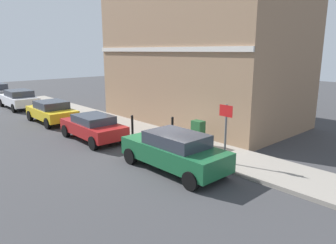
{
  "coord_description": "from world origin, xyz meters",
  "views": [
    {
      "loc": [
        -8.14,
        -9.14,
        4.39
      ],
      "look_at": [
        1.25,
        1.1,
        1.2
      ],
      "focal_mm": 33.15,
      "sensor_mm": 36.0,
      "label": 1
    }
  ],
  "objects_px": {
    "car_green": "(174,150)",
    "car_yellow": "(52,111)",
    "car_red": "(93,127)",
    "utility_cabinet": "(198,134)",
    "bollard_far_kerb": "(132,124)",
    "street_sign": "(226,125)",
    "car_white": "(19,99)",
    "bollard_near_cabinet": "(172,126)"
  },
  "relations": [
    {
      "from": "car_green",
      "to": "bollard_near_cabinet",
      "type": "bearing_deg",
      "value": -42.5
    },
    {
      "from": "car_green",
      "to": "street_sign",
      "type": "height_order",
      "value": "street_sign"
    },
    {
      "from": "car_green",
      "to": "street_sign",
      "type": "xyz_separation_m",
      "value": [
        1.72,
        -1.02,
        0.88
      ]
    },
    {
      "from": "car_yellow",
      "to": "bollard_far_kerb",
      "type": "bearing_deg",
      "value": -164.72
    },
    {
      "from": "car_yellow",
      "to": "street_sign",
      "type": "distance_m",
      "value": 12.18
    },
    {
      "from": "car_green",
      "to": "car_white",
      "type": "height_order",
      "value": "car_green"
    },
    {
      "from": "car_red",
      "to": "car_yellow",
      "type": "distance_m",
      "value": 5.3
    },
    {
      "from": "bollard_far_kerb",
      "to": "car_red",
      "type": "bearing_deg",
      "value": 151.29
    },
    {
      "from": "car_yellow",
      "to": "utility_cabinet",
      "type": "xyz_separation_m",
      "value": [
        2.8,
        -9.76,
        -0.04
      ]
    },
    {
      "from": "utility_cabinet",
      "to": "bollard_far_kerb",
      "type": "height_order",
      "value": "utility_cabinet"
    },
    {
      "from": "car_yellow",
      "to": "car_green",
      "type": "bearing_deg",
      "value": -178.93
    },
    {
      "from": "car_green",
      "to": "bollard_near_cabinet",
      "type": "height_order",
      "value": "car_green"
    },
    {
      "from": "car_green",
      "to": "car_white",
      "type": "xyz_separation_m",
      "value": [
        0.0,
        17.58,
        -0.02
      ]
    },
    {
      "from": "car_white",
      "to": "bollard_near_cabinet",
      "type": "height_order",
      "value": "car_white"
    },
    {
      "from": "bollard_near_cabinet",
      "to": "car_yellow",
      "type": "bearing_deg",
      "value": 110.05
    },
    {
      "from": "car_red",
      "to": "utility_cabinet",
      "type": "distance_m",
      "value": 5.3
    },
    {
      "from": "car_red",
      "to": "car_white",
      "type": "xyz_separation_m",
      "value": [
        0.2,
        11.89,
        0.06
      ]
    },
    {
      "from": "car_red",
      "to": "car_yellow",
      "type": "xyz_separation_m",
      "value": [
        0.08,
        5.3,
        0.02
      ]
    },
    {
      "from": "car_red",
      "to": "car_yellow",
      "type": "relative_size",
      "value": 1.01
    },
    {
      "from": "car_white",
      "to": "bollard_far_kerb",
      "type": "height_order",
      "value": "car_white"
    },
    {
      "from": "car_red",
      "to": "utility_cabinet",
      "type": "relative_size",
      "value": 3.54
    },
    {
      "from": "car_yellow",
      "to": "bollard_far_kerb",
      "type": "distance_m",
      "value": 6.46
    },
    {
      "from": "bollard_far_kerb",
      "to": "street_sign",
      "type": "height_order",
      "value": "street_sign"
    },
    {
      "from": "car_green",
      "to": "utility_cabinet",
      "type": "xyz_separation_m",
      "value": [
        2.68,
        1.23,
        -0.1
      ]
    },
    {
      "from": "utility_cabinet",
      "to": "bollard_near_cabinet",
      "type": "distance_m",
      "value": 1.82
    },
    {
      "from": "car_red",
      "to": "car_green",
      "type": "bearing_deg",
      "value": -177.03
    },
    {
      "from": "bollard_near_cabinet",
      "to": "car_white",
      "type": "bearing_deg",
      "value": 100.81
    },
    {
      "from": "car_red",
      "to": "bollard_near_cabinet",
      "type": "height_order",
      "value": "car_red"
    },
    {
      "from": "car_red",
      "to": "bollard_far_kerb",
      "type": "bearing_deg",
      "value": -117.72
    },
    {
      "from": "street_sign",
      "to": "bollard_far_kerb",
      "type": "bearing_deg",
      "value": 91.88
    },
    {
      "from": "car_red",
      "to": "bollard_near_cabinet",
      "type": "distance_m",
      "value": 3.98
    },
    {
      "from": "car_red",
      "to": "car_yellow",
      "type": "height_order",
      "value": "car_yellow"
    },
    {
      "from": "car_green",
      "to": "bollard_near_cabinet",
      "type": "xyz_separation_m",
      "value": [
        2.78,
        3.05,
        -0.07
      ]
    },
    {
      "from": "car_white",
      "to": "bollard_near_cabinet",
      "type": "xyz_separation_m",
      "value": [
        2.78,
        -14.53,
        -0.06
      ]
    },
    {
      "from": "car_red",
      "to": "car_white",
      "type": "distance_m",
      "value": 11.89
    },
    {
      "from": "car_green",
      "to": "car_white",
      "type": "bearing_deg",
      "value": -0.16
    },
    {
      "from": "bollard_near_cabinet",
      "to": "car_green",
      "type": "bearing_deg",
      "value": -132.35
    },
    {
      "from": "car_yellow",
      "to": "bollard_far_kerb",
      "type": "height_order",
      "value": "car_yellow"
    },
    {
      "from": "car_red",
      "to": "street_sign",
      "type": "distance_m",
      "value": 7.04
    },
    {
      "from": "bollard_far_kerb",
      "to": "street_sign",
      "type": "relative_size",
      "value": 0.45
    },
    {
      "from": "car_green",
      "to": "car_yellow",
      "type": "relative_size",
      "value": 1.09
    },
    {
      "from": "car_green",
      "to": "car_red",
      "type": "xyz_separation_m",
      "value": [
        -0.2,
        5.69,
        -0.08
      ]
    }
  ]
}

